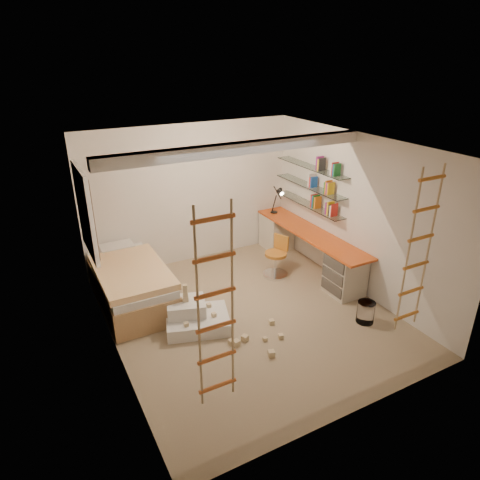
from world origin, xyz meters
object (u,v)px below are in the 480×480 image
desk (308,248)px  play_platform (194,317)px  swivel_chair (276,262)px  bed (131,284)px

desk → play_platform: (-2.57, -0.73, -0.25)m
desk → swivel_chair: (-0.67, 0.03, -0.13)m
bed → swivel_chair: (2.53, -0.34, -0.05)m
desk → play_platform: size_ratio=2.61×
bed → swivel_chair: bearing=-7.6°
desk → swivel_chair: same height
swivel_chair → desk: bearing=-2.4°
bed → desk: bearing=-6.5°
swivel_chair → play_platform: size_ratio=0.70×
desk → swivel_chair: 0.68m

